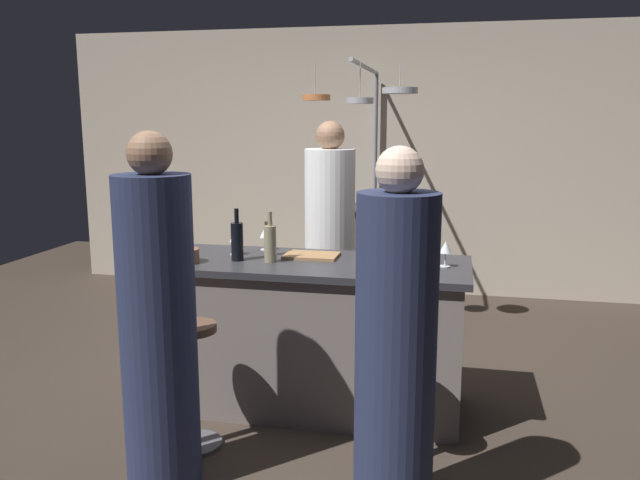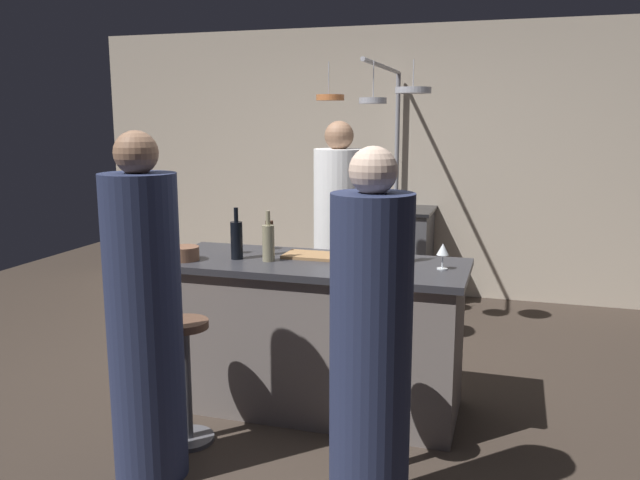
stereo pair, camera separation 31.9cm
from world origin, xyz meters
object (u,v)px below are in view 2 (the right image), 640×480
at_px(stove_range, 390,254).
at_px(wine_bottle_amber, 401,240).
at_px(wine_bottle_green, 372,253).
at_px(wine_glass_near_left_guest, 237,237).
at_px(wine_bottle_dark, 237,239).
at_px(bar_stool_left, 186,375).
at_px(wine_glass_by_chef, 443,251).
at_px(mixing_bowl_ceramic, 367,260).
at_px(guest_right, 370,356).
at_px(guest_left, 145,322).
at_px(mixing_bowl_wooden, 184,253).
at_px(cutting_board, 311,255).
at_px(chef, 338,249).
at_px(wine_glass_near_right_guest, 268,233).
at_px(wine_bottle_white, 268,242).
at_px(bar_stool_right, 379,400).
at_px(pepper_mill, 269,238).

height_order(stove_range, wine_bottle_amber, wine_bottle_amber).
distance_m(wine_bottle_green, wine_glass_near_left_guest, 0.99).
bearing_deg(wine_bottle_dark, bar_stool_left, -96.46).
bearing_deg(wine_glass_near_left_guest, wine_bottle_green, -20.46).
bearing_deg(wine_glass_by_chef, mixing_bowl_ceramic, -176.13).
height_order(wine_glass_near_left_guest, mixing_bowl_ceramic, wine_glass_near_left_guest).
relative_size(guest_right, wine_bottle_dark, 5.24).
bearing_deg(wine_bottle_amber, wine_glass_near_left_guest, -177.81).
relative_size(guest_left, mixing_bowl_wooden, 9.50).
height_order(cutting_board, mixing_bowl_ceramic, mixing_bowl_ceramic).
distance_m(chef, wine_glass_near_right_guest, 0.75).
relative_size(stove_range, wine_glass_near_right_guest, 6.10).
bearing_deg(chef, wine_glass_by_chef, -46.72).
height_order(guest_left, wine_bottle_white, guest_left).
xyz_separation_m(guest_right, wine_glass_near_right_guest, (-0.96, 1.28, 0.25)).
relative_size(cutting_board, wine_glass_near_left_guest, 2.19).
relative_size(chef, guest_left, 1.02).
distance_m(wine_bottle_amber, mixing_bowl_ceramic, 0.23).
relative_size(guest_right, wine_bottle_amber, 4.89).
height_order(wine_bottle_white, mixing_bowl_ceramic, wine_bottle_white).
bearing_deg(bar_stool_right, guest_left, -162.23).
height_order(stove_range, mixing_bowl_ceramic, mixing_bowl_ceramic).
bearing_deg(bar_stool_left, bar_stool_right, 0.00).
bearing_deg(chef, guest_right, -70.95).
distance_m(cutting_board, wine_bottle_amber, 0.55).
bearing_deg(wine_bottle_green, guest_left, -143.49).
bearing_deg(wine_bottle_green, mixing_bowl_wooden, 176.23).
bearing_deg(chef, bar_stool_left, -105.40).
bearing_deg(cutting_board, guest_left, -114.13).
bearing_deg(wine_bottle_white, wine_glass_near_left_guest, 150.93).
bearing_deg(wine_bottle_amber, wine_bottle_green, -102.03).
bearing_deg(mixing_bowl_wooden, bar_stool_right, -18.78).
distance_m(bar_stool_right, mixing_bowl_wooden, 1.45).
bearing_deg(bar_stool_right, wine_bottle_amber, 93.00).
bearing_deg(wine_glass_by_chef, stove_range, 107.13).
xyz_separation_m(bar_stool_left, wine_bottle_dark, (0.06, 0.55, 0.64)).
relative_size(chef, mixing_bowl_ceramic, 11.03).
relative_size(wine_glass_near_right_guest, mixing_bowl_wooden, 0.83).
bearing_deg(pepper_mill, bar_stool_left, -105.69).
bearing_deg(wine_glass_near_right_guest, wine_bottle_white, -68.12).
bearing_deg(bar_stool_left, guest_left, -92.30).
relative_size(guest_left, mixing_bowl_ceramic, 10.80).
xyz_separation_m(chef, wine_glass_near_left_guest, (-0.43, -0.83, 0.21)).
xyz_separation_m(chef, bar_stool_left, (-0.42, -1.53, -0.42)).
distance_m(guest_left, bar_stool_right, 1.18).
relative_size(guest_right, wine_bottle_green, 4.97).
bearing_deg(wine_bottle_dark, guest_left, -94.88).
xyz_separation_m(bar_stool_left, wine_glass_near_left_guest, (-0.01, 0.70, 0.63)).
bearing_deg(wine_bottle_green, bar_stool_left, -158.99).
xyz_separation_m(mixing_bowl_wooden, mixing_bowl_ceramic, (1.06, 0.18, -0.01)).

